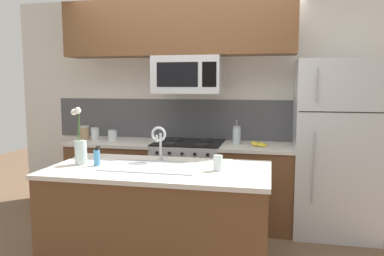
{
  "coord_description": "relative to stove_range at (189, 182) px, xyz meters",
  "views": [
    {
      "loc": [
        0.9,
        -3.17,
        1.58
      ],
      "look_at": [
        0.17,
        0.27,
        1.16
      ],
      "focal_mm": 35.0,
      "sensor_mm": 36.0,
      "label": 1
    }
  ],
  "objects": [
    {
      "name": "flower_vase",
      "position": [
        -0.64,
        -1.28,
        0.58
      ],
      "size": [
        0.12,
        0.11,
        0.48
      ],
      "color": "silver",
      "rests_on": "island_counter"
    },
    {
      "name": "banana_bunch",
      "position": [
        0.78,
        -0.06,
        0.47
      ],
      "size": [
        0.19,
        0.15,
        0.08
      ],
      "color": "yellow",
      "rests_on": "back_counter_right"
    },
    {
      "name": "storage_jar_short",
      "position": [
        -0.91,
        -0.02,
        0.51
      ],
      "size": [
        0.1,
        0.1,
        0.13
      ],
      "color": "silver",
      "rests_on": "back_counter_left"
    },
    {
      "name": "microwave",
      "position": [
        0.0,
        -0.02,
        1.21
      ],
      "size": [
        0.74,
        0.4,
        0.4
      ],
      "color": "#B7BABF"
    },
    {
      "name": "upper_cabinet_band",
      "position": [
        -0.12,
        -0.05,
        1.71
      ],
      "size": [
        2.53,
        0.34,
        0.6
      ],
      "primitive_type": "cube",
      "color": "brown"
    },
    {
      "name": "kitchen_sink",
      "position": [
        -0.03,
        -1.25,
        0.38
      ],
      "size": [
        0.76,
        0.44,
        0.16
      ],
      "color": "#ADAFB5",
      "rests_on": "island_counter"
    },
    {
      "name": "splash_band",
      "position": [
        -0.0,
        0.32,
        0.69
      ],
      "size": [
        3.54,
        0.01,
        0.48
      ],
      "primitive_type": "cube",
      "color": "#4C4C51",
      "rests_on": "rear_partition"
    },
    {
      "name": "stove_range",
      "position": [
        0.0,
        0.0,
        0.0
      ],
      "size": [
        0.76,
        0.64,
        0.93
      ],
      "color": "#B7BABF",
      "rests_on": "ground"
    },
    {
      "name": "ground_plane",
      "position": [
        -0.0,
        -0.9,
        -0.46
      ],
      "size": [
        10.0,
        10.0,
        0.0
      ],
      "primitive_type": "plane",
      "color": "brown"
    },
    {
      "name": "back_counter_left",
      "position": [
        -0.88,
        0.0,
        -0.01
      ],
      "size": [
        1.03,
        0.65,
        0.91
      ],
      "color": "brown",
      "rests_on": "ground"
    },
    {
      "name": "french_press",
      "position": [
        0.53,
        0.06,
        0.55
      ],
      "size": [
        0.09,
        0.09,
        0.27
      ],
      "color": "silver",
      "rests_on": "back_counter_right"
    },
    {
      "name": "island_counter",
      "position": [
        0.03,
        -1.25,
        -0.01
      ],
      "size": [
        1.77,
        0.91,
        0.91
      ],
      "color": "brown",
      "rests_on": "ground"
    },
    {
      "name": "storage_jar_medium",
      "position": [
        -1.16,
        0.03,
        0.52
      ],
      "size": [
        0.1,
        0.1,
        0.15
      ],
      "color": "silver",
      "rests_on": "back_counter_left"
    },
    {
      "name": "sink_faucet",
      "position": [
        -0.03,
        -1.03,
        0.65
      ],
      "size": [
        0.14,
        0.14,
        0.31
      ],
      "color": "#B7BABF",
      "rests_on": "island_counter"
    },
    {
      "name": "refrigerator",
      "position": [
        1.57,
        0.02,
        0.45
      ],
      "size": [
        0.84,
        0.74,
        1.82
      ],
      "color": "#B7BABF",
      "rests_on": "ground"
    },
    {
      "name": "dish_soap_bottle",
      "position": [
        -0.48,
        -1.3,
        0.52
      ],
      "size": [
        0.06,
        0.05,
        0.16
      ],
      "color": "#4C93C6",
      "rests_on": "island_counter"
    },
    {
      "name": "rear_partition",
      "position": [
        0.3,
        0.38,
        0.84
      ],
      "size": [
        5.2,
        0.1,
        2.6
      ],
      "primitive_type": "cube",
      "color": "silver",
      "rests_on": "ground"
    },
    {
      "name": "drinking_glass",
      "position": [
        0.51,
        -1.27,
        0.51
      ],
      "size": [
        0.07,
        0.07,
        0.12
      ],
      "color": "silver",
      "rests_on": "island_counter"
    },
    {
      "name": "back_counter_right",
      "position": [
        0.76,
        0.0,
        -0.01
      ],
      "size": [
        0.8,
        0.65,
        0.91
      ],
      "color": "brown",
      "rests_on": "ground"
    },
    {
      "name": "storage_jar_tall",
      "position": [
        -1.28,
        0.02,
        0.53
      ],
      "size": [
        0.11,
        0.11,
        0.17
      ],
      "color": "#997F5B",
      "rests_on": "back_counter_left"
    }
  ]
}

